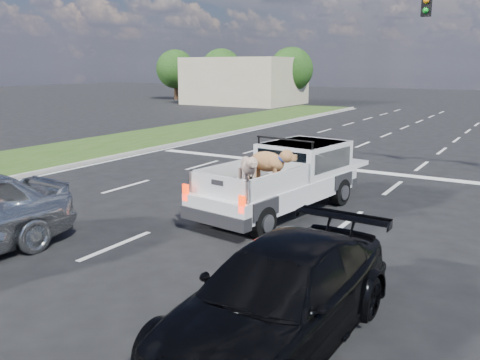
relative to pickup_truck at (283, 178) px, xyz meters
The scene contains 10 objects.
ground 4.10m from the pickup_truck, 90.69° to the right, with size 160.00×160.00×0.00m, color black.
road_markings 2.70m from the pickup_truck, 91.08° to the left, with size 17.75×60.00×0.01m.
grass_median_left 11.75m from the pickup_truck, behind, with size 5.00×60.00×0.10m, color #1D4114.
curb_left 9.35m from the pickup_truck, 167.62° to the left, with size 0.15×60.00×0.14m, color #9C978F.
building_left 37.78m from the pickup_truck, 122.07° to the left, with size 10.00×8.00×4.40m, color #BBB18F.
tree_far_a 45.44m from the pickup_truck, 131.47° to the left, with size 4.20×4.20×5.40m.
tree_far_b 41.71m from the pickup_truck, 125.27° to the left, with size 4.20×4.20×5.40m.
tree_far_c 37.67m from the pickup_truck, 115.27° to the left, with size 4.20×4.20×5.40m.
pickup_truck is the anchor object (origin of this frame).
black_coupe 6.21m from the pickup_truck, 64.17° to the right, with size 1.83×4.50×1.31m, color black.
Camera 1 is at (5.47, -7.07, 3.57)m, focal length 38.00 mm.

